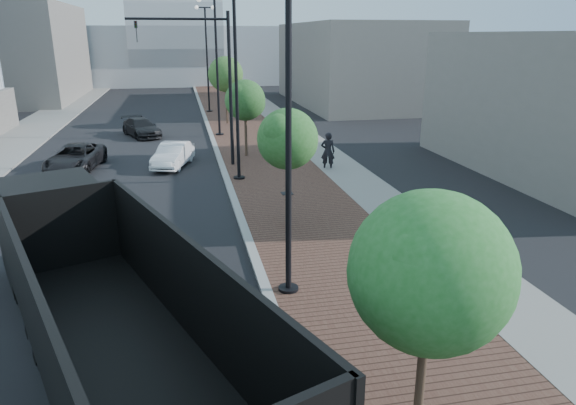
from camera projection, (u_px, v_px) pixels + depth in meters
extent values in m
cube|color=#4C2D23|center=(249.00, 121.00, 42.96)|extent=(7.00, 140.00, 0.12)
cube|color=slate|center=(281.00, 120.00, 43.47)|extent=(2.40, 140.00, 0.13)
cube|color=gray|center=(207.00, 122.00, 42.28)|extent=(0.30, 140.00, 0.14)
cube|color=slate|center=(35.00, 128.00, 39.79)|extent=(4.00, 140.00, 0.12)
cube|color=black|center=(51.00, 228.00, 14.55)|extent=(3.30, 3.35, 2.62)
cube|color=black|center=(46.00, 239.00, 16.01)|extent=(2.43, 1.35, 1.31)
cube|color=black|center=(65.00, 268.00, 13.55)|extent=(2.64, 1.67, 0.50)
cube|color=black|center=(128.00, 380.00, 9.16)|extent=(5.63, 9.50, 0.35)
cube|color=black|center=(126.00, 360.00, 9.04)|extent=(5.72, 9.54, 0.12)
cube|color=black|center=(39.00, 331.00, 8.08)|extent=(3.49, 8.67, 2.01)
cube|color=black|center=(190.00, 290.00, 9.38)|extent=(3.49, 8.67, 2.01)
cube|color=black|center=(66.00, 228.00, 12.35)|extent=(2.39, 1.03, 2.01)
cylinder|color=black|center=(19.00, 282.00, 13.87)|extent=(0.68, 1.14, 1.11)
cylinder|color=silver|center=(19.00, 282.00, 13.87)|extent=(0.54, 0.69, 0.60)
cylinder|color=black|center=(100.00, 264.00, 14.97)|extent=(0.68, 1.14, 1.11)
cylinder|color=silver|center=(100.00, 264.00, 14.97)|extent=(0.54, 0.69, 0.60)
cylinder|color=black|center=(12.00, 262.00, 15.15)|extent=(0.68, 1.14, 1.11)
cylinder|color=silver|center=(12.00, 262.00, 15.15)|extent=(0.54, 0.69, 0.60)
cylinder|color=black|center=(87.00, 246.00, 16.25)|extent=(0.68, 1.14, 1.11)
cylinder|color=silver|center=(87.00, 246.00, 16.25)|extent=(0.54, 0.69, 0.60)
cylinder|color=black|center=(38.00, 338.00, 11.32)|extent=(0.68, 1.14, 1.11)
cylinder|color=silver|center=(38.00, 338.00, 11.32)|extent=(0.54, 0.69, 0.60)
cylinder|color=black|center=(134.00, 312.00, 12.42)|extent=(0.68, 1.14, 1.11)
cylinder|color=silver|center=(134.00, 312.00, 12.42)|extent=(0.54, 0.69, 0.60)
cylinder|color=black|center=(30.00, 315.00, 12.28)|extent=(0.68, 1.14, 1.11)
cylinder|color=silver|center=(30.00, 315.00, 12.28)|extent=(0.54, 0.69, 0.60)
cylinder|color=black|center=(120.00, 292.00, 13.37)|extent=(0.68, 1.14, 1.11)
cylinder|color=silver|center=(120.00, 292.00, 13.37)|extent=(0.54, 0.69, 0.60)
imported|color=silver|center=(173.00, 155.00, 28.21)|extent=(2.45, 4.14, 1.29)
imported|color=black|center=(75.00, 158.00, 27.52)|extent=(2.88, 5.04, 1.32)
imported|color=black|center=(141.00, 128.00, 36.62)|extent=(3.27, 4.66, 1.25)
imported|color=black|center=(328.00, 151.00, 27.32)|extent=(0.85, 0.69, 2.03)
cylinder|color=black|center=(288.00, 290.00, 14.42)|extent=(0.56, 0.56, 0.20)
cylinder|color=black|center=(288.00, 128.00, 13.04)|extent=(0.16, 0.16, 9.00)
cylinder|color=black|center=(239.00, 179.00, 25.61)|extent=(0.56, 0.56, 0.20)
cylinder|color=black|center=(236.00, 85.00, 24.22)|extent=(0.16, 0.16, 9.00)
cylinder|color=black|center=(220.00, 135.00, 36.79)|extent=(0.56, 0.56, 0.20)
cylinder|color=black|center=(217.00, 69.00, 35.41)|extent=(0.16, 0.16, 9.00)
cylinder|color=black|center=(210.00, 112.00, 47.98)|extent=(0.56, 0.56, 0.20)
cylinder|color=black|center=(207.00, 61.00, 46.59)|extent=(0.16, 0.16, 9.00)
cylinder|color=black|center=(205.00, 7.00, 45.21)|extent=(1.40, 0.10, 0.10)
sphere|color=silver|center=(197.00, 7.00, 45.07)|extent=(0.32, 0.32, 0.32)
sphere|color=silver|center=(213.00, 7.00, 45.34)|extent=(0.32, 0.32, 0.32)
cylinder|color=black|center=(230.00, 92.00, 27.21)|extent=(0.18, 0.18, 8.00)
cylinder|color=black|center=(177.00, 19.00, 25.62)|extent=(5.00, 0.12, 0.12)
imported|color=black|center=(136.00, 32.00, 25.42)|extent=(0.16, 0.20, 1.00)
cylinder|color=#382619|center=(421.00, 371.00, 8.57)|extent=(0.16, 0.16, 3.14)
sphere|color=#226524|center=(431.00, 272.00, 8.02)|extent=(2.59, 2.59, 2.59)
sphere|color=#226524|center=(444.00, 274.00, 8.45)|extent=(1.81, 1.81, 1.81)
sphere|color=#226524|center=(423.00, 263.00, 7.59)|extent=(1.55, 1.55, 1.55)
cylinder|color=#382619|center=(288.00, 188.00, 18.83)|extent=(0.16, 0.16, 3.14)
sphere|color=#245C1F|center=(288.00, 139.00, 18.28)|extent=(2.17, 2.17, 2.17)
sphere|color=#245C1F|center=(297.00, 143.00, 18.70)|extent=(1.52, 1.52, 1.52)
sphere|color=#245C1F|center=(281.00, 132.00, 17.84)|extent=(1.30, 1.30, 1.30)
cylinder|color=#382619|center=(246.00, 131.00, 30.02)|extent=(0.16, 0.16, 3.10)
sphere|color=#20521C|center=(245.00, 100.00, 29.47)|extent=(2.31, 2.31, 2.31)
sphere|color=#20521C|center=(251.00, 103.00, 29.90)|extent=(1.62, 1.62, 1.62)
sphere|color=#20521C|center=(240.00, 95.00, 29.04)|extent=(1.39, 1.39, 1.39)
cylinder|color=#382619|center=(227.00, 101.00, 41.11)|extent=(0.16, 0.16, 3.67)
sphere|color=#2D5A1F|center=(226.00, 74.00, 40.47)|extent=(2.73, 2.73, 2.73)
sphere|color=#2D5A1F|center=(231.00, 77.00, 40.91)|extent=(1.91, 1.91, 1.91)
sphere|color=#2D5A1F|center=(222.00, 70.00, 40.02)|extent=(1.64, 1.64, 1.64)
cube|color=#ADB2B7|center=(177.00, 54.00, 82.63)|extent=(50.00, 28.00, 8.00)
cube|color=slate|center=(5.00, 53.00, 55.57)|extent=(14.00, 20.00, 10.00)
cube|color=slate|center=(356.00, 64.00, 53.47)|extent=(12.00, 22.00, 8.00)
cube|color=black|center=(376.00, 319.00, 12.90)|extent=(0.50, 0.50, 0.02)
cube|color=black|center=(287.00, 193.00, 23.15)|extent=(0.50, 0.50, 0.02)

